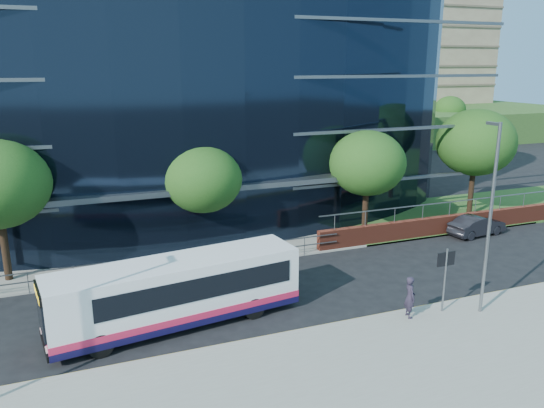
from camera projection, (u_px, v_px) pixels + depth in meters
name	position (u px, v px, depth m)	size (l,w,h in m)	color
ground	(330.00, 316.00, 22.44)	(200.00, 200.00, 0.00)	black
pavement_near	(398.00, 377.00, 17.92)	(80.00, 8.00, 0.15)	gray
kerb	(341.00, 324.00, 21.52)	(80.00, 0.25, 0.16)	gray
yellow_line_outer	(339.00, 324.00, 21.72)	(80.00, 0.08, 0.01)	gold
yellow_line_inner	(337.00, 322.00, 21.86)	(80.00, 0.08, 0.01)	gold
far_forecourt	(148.00, 250.00, 30.25)	(50.00, 8.00, 0.10)	gray
grass_verge	(543.00, 202.00, 40.72)	(36.00, 8.00, 0.12)	#2D511E
glass_office	(149.00, 97.00, 37.79)	(44.00, 23.10, 16.00)	black
guard_railings	(117.00, 266.00, 25.75)	(24.00, 0.05, 1.10)	slate
apartment_block	(347.00, 58.00, 82.33)	(60.00, 42.00, 30.00)	#2D511E
street_sign	(446.00, 267.00, 22.03)	(0.85, 0.09, 2.80)	slate
tree_far_b	(203.00, 180.00, 28.88)	(4.29, 4.29, 6.05)	black
tree_far_c	(367.00, 163.00, 31.84)	(4.62, 4.62, 6.51)	black
tree_far_d	(476.00, 143.00, 35.71)	(5.28, 5.28, 7.44)	black
tree_dist_e	(356.00, 112.00, 65.71)	(4.62, 4.62, 6.51)	black
tree_dist_f	(450.00, 109.00, 73.18)	(4.29, 4.29, 6.05)	black
streetlight_east	(490.00, 214.00, 21.44)	(0.15, 0.77, 8.00)	slate
city_bus	(179.00, 291.00, 21.37)	(10.40, 3.71, 2.75)	white
parked_car	(477.00, 225.00, 32.81)	(1.34, 3.83, 1.26)	black
pedestrian	(410.00, 297.00, 21.81)	(0.65, 0.43, 1.78)	#261F2F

